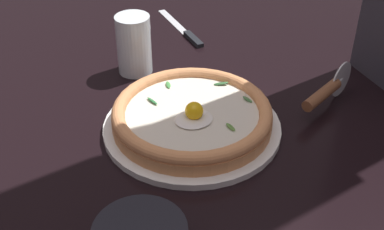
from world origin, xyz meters
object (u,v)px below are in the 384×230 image
(pizza, at_px, (192,115))
(table_knife, at_px, (186,32))
(drinking_glass, at_px, (134,49))
(pizza_cutter, at_px, (327,91))

(pizza, relative_size, table_knife, 1.20)
(pizza, distance_m, drinking_glass, 0.24)
(pizza, relative_size, pizza_cutter, 1.84)
(pizza, distance_m, table_knife, 0.39)
(pizza, relative_size, drinking_glass, 2.26)
(pizza_cutter, bearing_deg, pizza, -7.24)
(pizza_cutter, relative_size, table_knife, 0.65)
(table_knife, xyz_separation_m, drinking_glass, (0.17, 0.12, 0.05))
(table_knife, bearing_deg, pizza, 68.79)
(pizza_cutter, xyz_separation_m, table_knife, (0.12, -0.40, -0.03))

